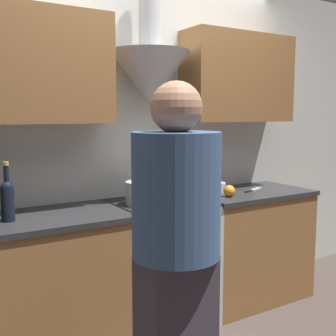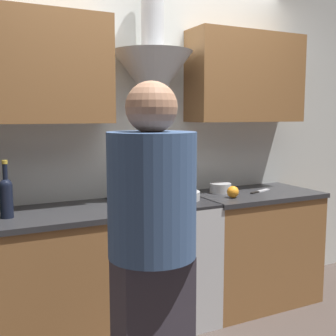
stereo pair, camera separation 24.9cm
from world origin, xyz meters
The scene contains 11 objects.
wall_back centered at (-0.04, 0.62, 1.46)m, with size 8.40×0.57×2.60m.
counter_left centered at (-0.93, 0.35, 0.45)m, with size 1.21×0.62×0.89m.
counter_right centered at (0.82, 0.35, 0.45)m, with size 0.99×0.62×0.89m.
stove_range centered at (0.00, 0.35, 0.45)m, with size 0.67×0.60×0.89m.
wine_bottle_4 centered at (-1.04, 0.32, 1.03)m, with size 0.08×0.08×0.35m.
stock_pot centered at (-0.15, 0.32, 0.97)m, with size 0.25×0.25×0.16m.
mixing_bowl centered at (0.15, 0.33, 0.93)m, with size 0.27×0.27×0.06m.
orange_fruit centered at (0.53, 0.23, 0.94)m, with size 0.09×0.09×0.09m.
saucepan centered at (0.56, 0.44, 0.93)m, with size 0.17×0.17×0.08m.
chefs_knife centered at (0.87, 0.33, 0.90)m, with size 0.25×0.12×0.01m.
person_foreground_left centered at (-0.57, -0.75, 0.90)m, with size 0.37×0.37×1.64m.
Camera 2 is at (-1.27, -2.30, 1.50)m, focal length 45.00 mm.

